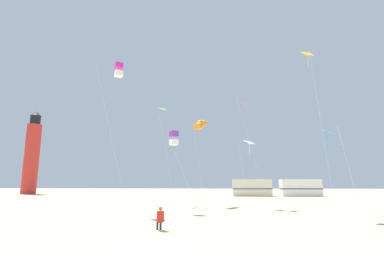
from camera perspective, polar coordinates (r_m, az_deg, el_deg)
kite_flyer_standing at (r=15.09m, az=-6.28°, el=-17.06°), size 0.45×0.56×1.16m
kite_diamond_gold at (r=26.96m, az=21.88°, el=12.11°), size 1.71×1.71×13.25m
kite_diamond_cyan at (r=20.99m, az=24.99°, el=-1.08°), size 2.37×2.37×5.83m
kite_tube_orange at (r=30.60m, az=1.65°, el=0.68°), size 1.47×2.59×9.00m
kite_diamond_white at (r=27.76m, az=11.07°, el=-3.18°), size 1.59×1.59×6.21m
kite_box_magenta at (r=25.15m, az=-14.14°, el=10.94°), size 2.90×1.97×12.02m
kite_box_violet at (r=23.60m, az=-3.57°, el=-1.98°), size 2.54×2.54×6.43m
kite_diamond_lime at (r=31.85m, az=-5.76°, el=2.99°), size 2.19×2.19×10.42m
kite_diamond_rainbow at (r=28.93m, az=9.72°, el=4.07°), size 2.85×2.80×10.21m
lighthouse_distant at (r=67.36m, az=-28.86°, el=-4.55°), size 2.80×2.80×16.80m
rv_van_cream at (r=51.00m, az=11.65°, el=-11.40°), size 6.56×2.68×2.80m
rv_van_white at (r=52.35m, az=20.46°, el=-10.93°), size 6.48×2.46×2.80m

